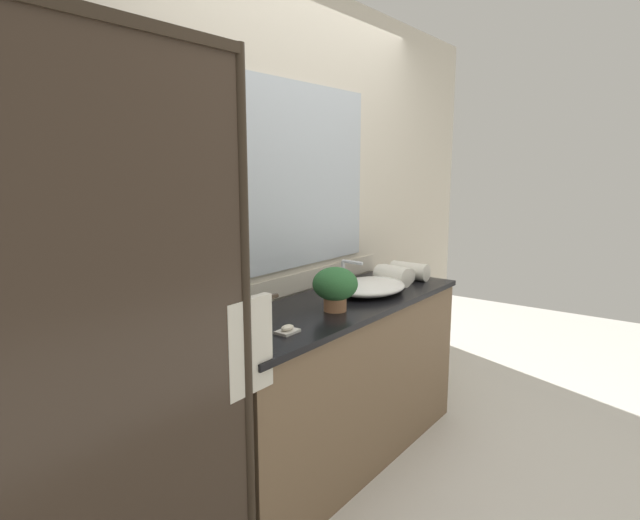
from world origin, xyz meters
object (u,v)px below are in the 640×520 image
at_px(rolled_towel_middle, 396,274).
at_px(potted_plant, 335,286).
at_px(faucet, 345,279).
at_px(amenity_bottle_shampoo, 214,320).
at_px(amenity_bottle_lotion, 259,326).
at_px(rolled_towel_near_edge, 410,271).
at_px(sink_basin, 371,287).
at_px(amenity_bottle_conditioner, 214,331).
at_px(soap_dish, 287,330).
at_px(rolled_towel_far_edge, 393,276).

bearing_deg(rolled_towel_middle, potted_plant, -173.78).
distance_m(faucet, amenity_bottle_shampoo, 0.99).
height_order(faucet, amenity_bottle_lotion, faucet).
bearing_deg(rolled_towel_near_edge, sink_basin, -179.52).
distance_m(amenity_bottle_conditioner, amenity_bottle_shampoo, 0.14).
bearing_deg(amenity_bottle_lotion, rolled_towel_near_edge, -0.28).
relative_size(potted_plant, soap_dish, 2.26).
bearing_deg(amenity_bottle_lotion, amenity_bottle_shampoo, 113.92).
xyz_separation_m(faucet, amenity_bottle_shampoo, (-0.99, 0.02, -0.02)).
relative_size(faucet, amenity_bottle_conditioner, 2.03).
height_order(amenity_bottle_conditioner, amenity_bottle_shampoo, amenity_bottle_shampoo).
distance_m(amenity_bottle_shampoo, rolled_towel_middle, 1.37).
relative_size(faucet, rolled_towel_far_edge, 0.84).
height_order(soap_dish, rolled_towel_near_edge, rolled_towel_near_edge).
xyz_separation_m(amenity_bottle_lotion, rolled_towel_near_edge, (1.39, -0.01, 0.02)).
bearing_deg(rolled_towel_middle, sink_basin, -173.72).
relative_size(rolled_towel_middle, rolled_towel_far_edge, 1.05).
height_order(potted_plant, amenity_bottle_shampoo, potted_plant).
bearing_deg(faucet, amenity_bottle_conditioner, -175.66).
distance_m(faucet, rolled_towel_far_edge, 0.31).
relative_size(amenity_bottle_conditioner, amenity_bottle_shampoo, 0.95).
relative_size(sink_basin, rolled_towel_near_edge, 1.94).
xyz_separation_m(potted_plant, soap_dish, (-0.41, -0.04, -0.11)).
bearing_deg(rolled_towel_far_edge, amenity_bottle_conditioner, 176.21).
xyz_separation_m(sink_basin, rolled_towel_far_edge, (0.26, 0.01, 0.02)).
height_order(faucet, amenity_bottle_shampoo, faucet).
relative_size(sink_basin, potted_plant, 2.07).
xyz_separation_m(potted_plant, amenity_bottle_lotion, (-0.49, 0.06, -0.09)).
distance_m(sink_basin, rolled_towel_far_edge, 0.26).
bearing_deg(amenity_bottle_lotion, soap_dish, -51.23).
bearing_deg(amenity_bottle_lotion, sink_basin, -0.68).
distance_m(faucet, potted_plant, 0.48).
bearing_deg(amenity_bottle_conditioner, faucet, 4.34).
bearing_deg(rolled_towel_far_edge, faucet, 146.89).
bearing_deg(faucet, sink_basin, -90.00).
xyz_separation_m(potted_plant, amenity_bottle_conditioner, (-0.67, 0.14, -0.09)).
relative_size(amenity_bottle_shampoo, rolled_towel_near_edge, 0.38).
bearing_deg(faucet, rolled_towel_far_edge, -33.11).
xyz_separation_m(potted_plant, rolled_towel_middle, (0.79, 0.09, -0.08)).
xyz_separation_m(sink_basin, amenity_bottle_shampoo, (-0.99, 0.20, 0.00)).
bearing_deg(sink_basin, amenity_bottle_shampoo, 168.59).
height_order(faucet, rolled_towel_near_edge, faucet).
height_order(rolled_towel_near_edge, rolled_towel_far_edge, rolled_towel_far_edge).
distance_m(sink_basin, faucet, 0.18).
bearing_deg(soap_dish, potted_plant, 5.51).
xyz_separation_m(sink_basin, soap_dish, (-0.83, -0.08, -0.03)).
relative_size(amenity_bottle_lotion, rolled_towel_near_edge, 0.30).
bearing_deg(soap_dish, amenity_bottle_lotion, 128.77).
bearing_deg(amenity_bottle_lotion, rolled_towel_far_edge, -0.22).
height_order(rolled_towel_near_edge, rolled_towel_middle, rolled_towel_near_edge).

